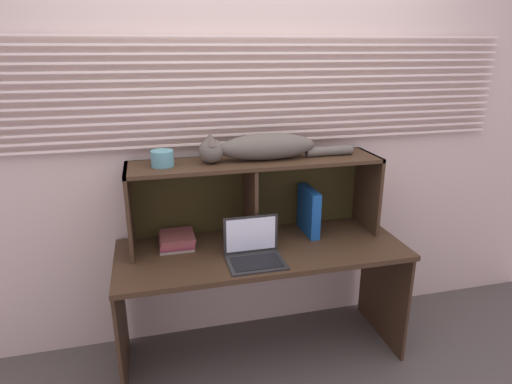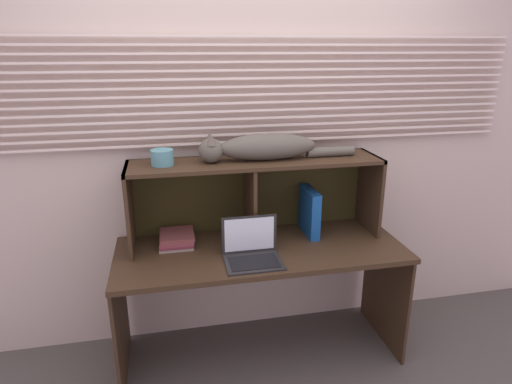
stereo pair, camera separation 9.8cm
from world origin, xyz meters
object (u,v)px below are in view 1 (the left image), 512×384
object	(u,v)px
book_stack	(176,240)
small_basket	(162,158)
cat	(261,147)
binder_upright	(309,211)
laptop	(254,252)

from	to	relation	value
book_stack	small_basket	xyz separation A→B (m)	(-0.05, -0.00, 0.49)
cat	small_basket	size ratio (longest dim) A/B	7.47
cat	binder_upright	bearing A→B (deg)	-0.00
cat	laptop	distance (m)	0.59
book_stack	binder_upright	bearing A→B (deg)	-0.04
laptop	binder_upright	xyz separation A→B (m)	(0.41, 0.27, 0.09)
laptop	small_basket	bearing A→B (deg)	148.18
binder_upright	small_basket	distance (m)	0.93
laptop	book_stack	distance (m)	0.48
binder_upright	book_stack	xyz separation A→B (m)	(-0.80, 0.00, -0.11)
laptop	small_basket	world-z (taller)	small_basket
cat	laptop	world-z (taller)	cat
binder_upright	book_stack	distance (m)	0.81
cat	book_stack	distance (m)	0.72
laptop	cat	bearing A→B (deg)	68.20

